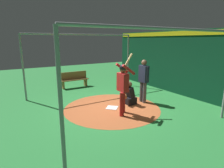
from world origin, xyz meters
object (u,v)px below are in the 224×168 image
Objects in this scene: catcher at (129,95)px; umpire at (144,79)px; bench at (74,79)px; home_plate at (112,108)px; batter at (123,84)px.

catcher is 0.53× the size of umpire.
umpire is at bearing 111.59° from bench.
umpire is at bearing 177.63° from home_plate.
umpire is at bearing -156.40° from batter.
batter is (-0.01, 0.70, 1.07)m from home_plate.
bench reaches higher than home_plate.
umpire reaches higher than catcher.
umpire reaches higher than home_plate.
home_plate is at bearing -88.89° from batter.
catcher reaches higher than bench.
home_plate is 0.91m from catcher.
catcher reaches higher than home_plate.
catcher is 0.62× the size of bench.
catcher is (-0.82, -0.71, -0.71)m from batter.
batter is 2.23× the size of catcher.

